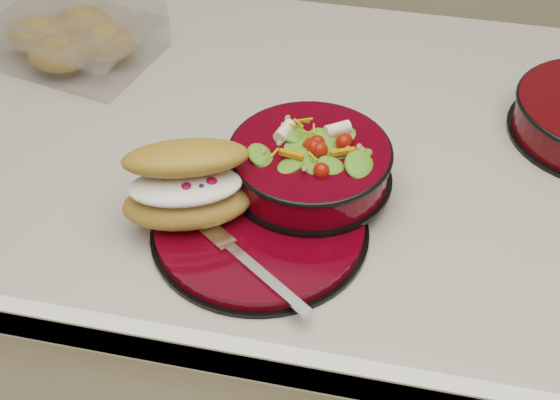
% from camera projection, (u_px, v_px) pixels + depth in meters
% --- Properties ---
extents(island_counter, '(1.24, 0.74, 0.90)m').
position_uv_depth(island_counter, '(256.00, 331.00, 1.37)').
color(island_counter, white).
rests_on(island_counter, ground).
extents(dinner_plate, '(0.26, 0.26, 0.02)m').
position_uv_depth(dinner_plate, '(260.00, 228.00, 0.91)').
color(dinner_plate, black).
rests_on(dinner_plate, island_counter).
extents(salad_bowl, '(0.20, 0.20, 0.09)m').
position_uv_depth(salad_bowl, '(310.00, 159.00, 0.94)').
color(salad_bowl, black).
rests_on(salad_bowl, dinner_plate).
extents(croissant, '(0.17, 0.14, 0.09)m').
position_uv_depth(croissant, '(187.00, 184.00, 0.89)').
color(croissant, '#A47732').
rests_on(croissant, dinner_plate).
extents(fork, '(0.15, 0.11, 0.00)m').
position_uv_depth(fork, '(251.00, 265.00, 0.85)').
color(fork, silver).
rests_on(fork, dinner_plate).
extents(pastry_box, '(0.28, 0.23, 0.09)m').
position_uv_depth(pastry_box, '(70.00, 31.00, 1.18)').
color(pastry_box, white).
rests_on(pastry_box, island_counter).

